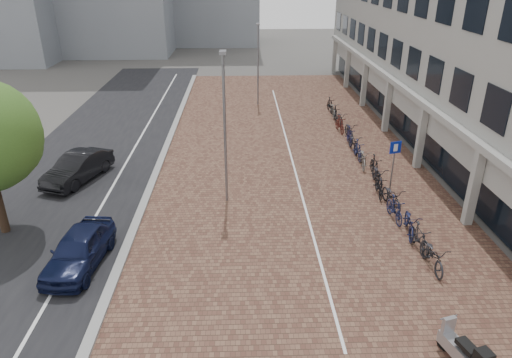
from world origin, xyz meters
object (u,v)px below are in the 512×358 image
(car_navy, at_px, (79,249))
(scooter_front, at_px, (461,349))
(car_dark, at_px, (78,168))
(parking_sign, at_px, (394,159))

(car_navy, bearing_deg, scooter_front, -17.42)
(car_navy, height_order, car_dark, car_dark)
(car_navy, relative_size, scooter_front, 2.27)
(parking_sign, bearing_deg, scooter_front, -113.09)
(car_dark, distance_m, scooter_front, 18.75)
(car_navy, relative_size, parking_sign, 1.46)
(car_navy, distance_m, parking_sign, 13.90)
(scooter_front, bearing_deg, parking_sign, 67.96)
(scooter_front, bearing_deg, car_navy, 141.09)
(car_navy, height_order, parking_sign, parking_sign)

